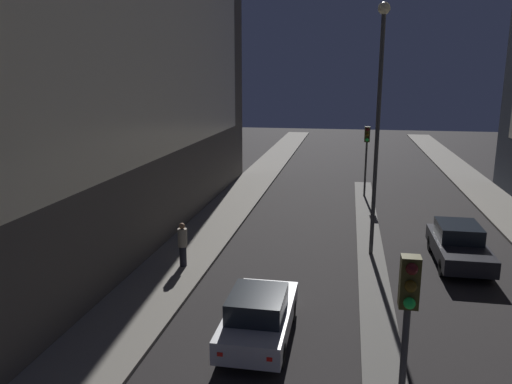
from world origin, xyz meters
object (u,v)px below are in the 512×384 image
(street_lamp, at_px, (379,104))
(pedestrian_on_left_sidewalk, at_px, (183,243))
(car_left_lane, at_px, (259,315))
(traffic_light_near, at_px, (407,318))
(car_right_lane, at_px, (459,244))
(traffic_light_mid, at_px, (367,145))

(street_lamp, height_order, pedestrian_on_left_sidewalk, street_lamp)
(car_left_lane, bearing_deg, traffic_light_near, -52.64)
(car_right_lane, bearing_deg, street_lamp, 177.07)
(street_lamp, relative_size, car_right_lane, 2.15)
(traffic_light_mid, relative_size, pedestrian_on_left_sidewalk, 2.45)
(pedestrian_on_left_sidewalk, bearing_deg, car_right_lane, 13.79)
(pedestrian_on_left_sidewalk, bearing_deg, traffic_light_near, -51.90)
(street_lamp, bearing_deg, traffic_light_near, -90.00)
(street_lamp, xyz_separation_m, car_left_lane, (-3.32, -7.42, -5.39))
(traffic_light_near, height_order, street_lamp, street_lamp)
(traffic_light_mid, height_order, pedestrian_on_left_sidewalk, traffic_light_mid)
(traffic_light_near, bearing_deg, pedestrian_on_left_sidewalk, 128.10)
(car_right_lane, bearing_deg, pedestrian_on_left_sidewalk, -166.21)
(street_lamp, bearing_deg, traffic_light_mid, 90.00)
(street_lamp, height_order, car_left_lane, street_lamp)
(traffic_light_mid, relative_size, car_left_lane, 1.03)
(traffic_light_near, height_order, car_right_lane, traffic_light_near)
(car_left_lane, bearing_deg, pedestrian_on_left_sidewalk, 128.76)
(traffic_light_near, xyz_separation_m, car_right_lane, (3.32, 11.61, -2.42))
(street_lamp, distance_m, car_left_lane, 9.76)
(traffic_light_near, xyz_separation_m, traffic_light_mid, (0.00, 22.06, 0.00))
(car_left_lane, xyz_separation_m, pedestrian_on_left_sidewalk, (-3.77, 4.70, 0.26))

